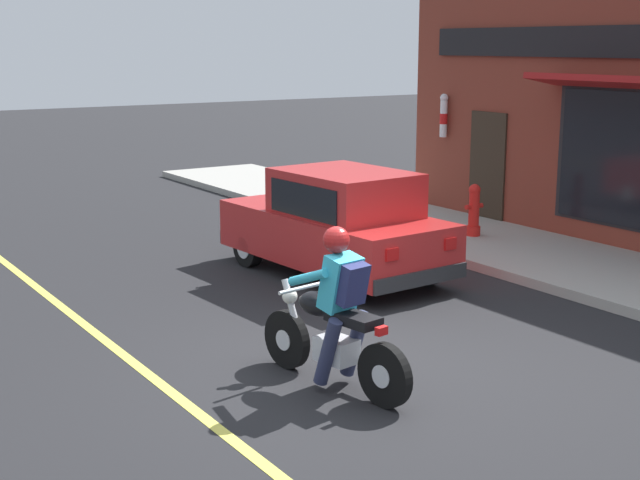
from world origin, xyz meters
The scene contains 7 objects.
ground_plane centered at (0.00, 0.00, 0.00)m, with size 80.00×80.00×0.00m, color black.
sidewalk_curb centered at (5.23, 3.00, 0.07)m, with size 2.60×22.00×0.14m, color #9E9B93.
lane_stripe centered at (-1.80, 3.00, 0.00)m, with size 0.12×19.80×0.01m, color #D1C64C.
storefront_building centered at (6.76, 2.31, 2.11)m, with size 1.25×9.35×4.20m.
motorcycle_with_rider centered at (-0.38, -0.22, 0.68)m, with size 0.67×2.01×1.62m.
car_hatchback centered at (2.04, 3.31, 0.77)m, with size 1.86×3.87×1.57m.
fire_hydrant centered at (5.21, 3.85, 0.57)m, with size 0.36×0.24×0.88m.
Camera 1 is at (-5.04, -7.08, 3.31)m, focal length 50.00 mm.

